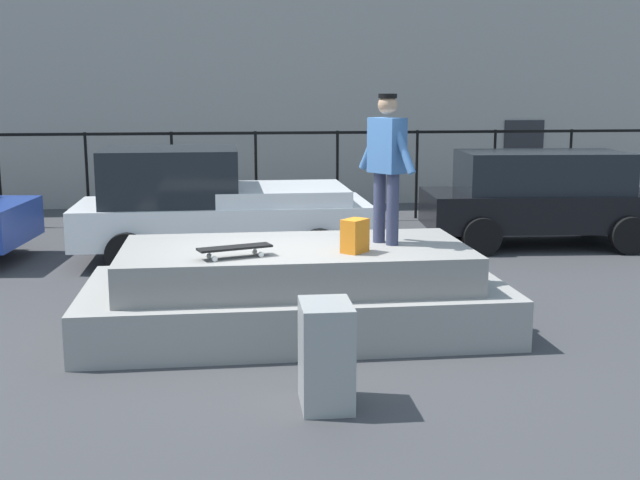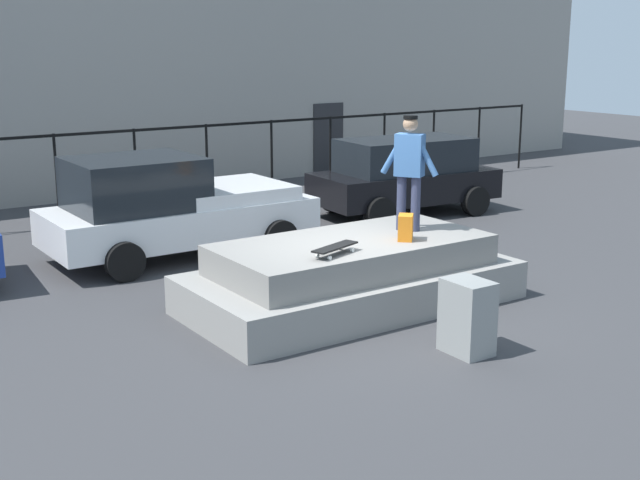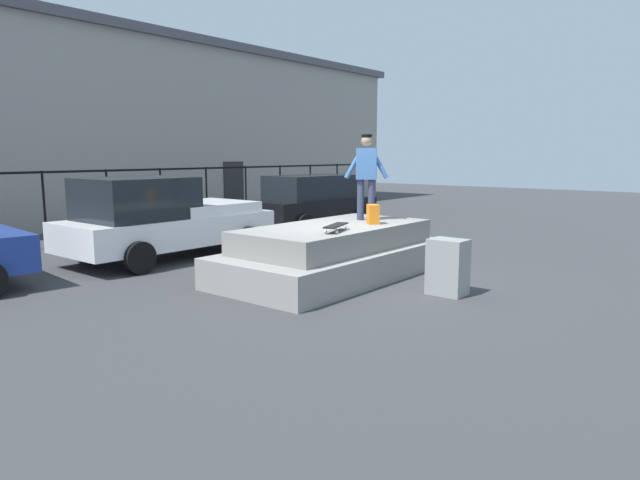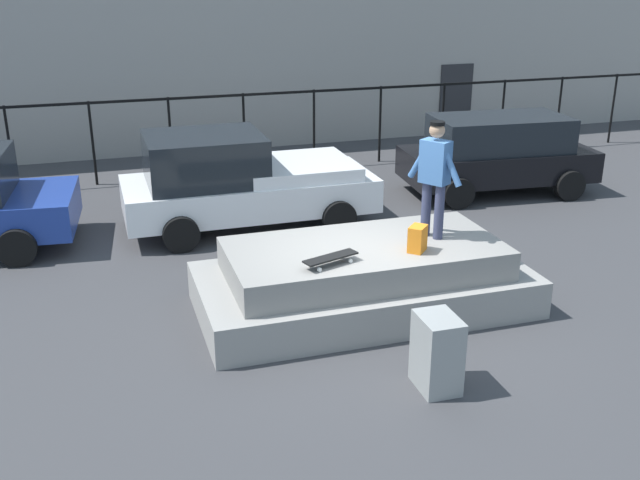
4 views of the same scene
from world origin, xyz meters
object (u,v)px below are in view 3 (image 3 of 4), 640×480
(car_white_pickup_mid, at_px, (163,218))
(skateboarder, at_px, (366,171))
(skateboard, at_px, (336,226))
(backpack, at_px, (373,214))
(utility_box, at_px, (448,267))
(car_black_hatchback_far, at_px, (313,201))

(car_white_pickup_mid, bearing_deg, skateboarder, -63.22)
(skateboard, bearing_deg, backpack, 4.82)
(skateboard, height_order, backpack, backpack)
(skateboard, bearing_deg, utility_box, -67.07)
(backpack, height_order, car_white_pickup_mid, car_white_pickup_mid)
(backpack, relative_size, car_white_pickup_mid, 0.08)
(car_white_pickup_mid, bearing_deg, car_black_hatchback_far, 5.10)
(skateboard, relative_size, car_white_pickup_mid, 0.17)
(utility_box, bearing_deg, skateboarder, 67.53)
(car_black_hatchback_far, bearing_deg, car_white_pickup_mid, -174.90)
(backpack, distance_m, car_white_pickup_mid, 4.74)
(utility_box, bearing_deg, car_white_pickup_mid, 100.01)
(skateboarder, height_order, backpack, skateboarder)
(skateboarder, distance_m, skateboard, 2.03)
(car_black_hatchback_far, bearing_deg, skateboarder, -129.65)
(car_white_pickup_mid, relative_size, car_black_hatchback_far, 1.12)
(skateboard, height_order, car_white_pickup_mid, car_white_pickup_mid)
(skateboard, xyz_separation_m, backpack, (1.30, 0.11, 0.08))
(car_white_pickup_mid, bearing_deg, utility_box, -80.84)
(skateboard, relative_size, utility_box, 0.88)
(skateboard, distance_m, car_white_pickup_mid, 4.59)
(skateboard, bearing_deg, skateboarder, 18.26)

